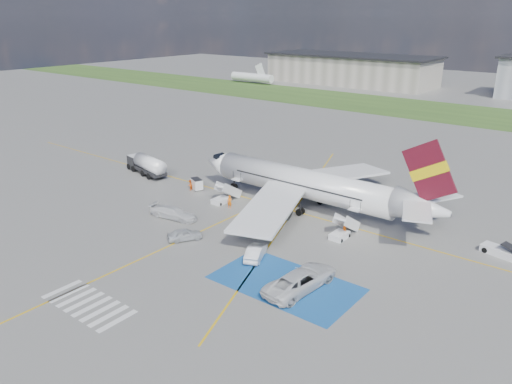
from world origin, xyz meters
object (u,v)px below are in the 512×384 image
Objects in this scene: car_silver_b at (256,252)px; van_white_a at (301,277)px; airliner at (312,185)px; fuel_tanker at (147,166)px; car_silver_a at (185,234)px; gpu_cart at (197,185)px; van_white_b at (173,211)px; belt_loader at (505,253)px.

van_white_a is at bearing 139.27° from car_silver_b.
fuel_tanker is (-29.17, -3.42, -2.06)m from airliner.
airliner is at bearing -79.27° from car_silver_a.
car_silver_b is (20.54, -11.87, -0.02)m from gpu_cart.
gpu_cart is 0.58× the size of car_silver_a.
car_silver_a is at bearing -110.17° from airliner.
fuel_tanker is 19.83m from van_white_b.
van_white_a is at bearing -7.99° from fuel_tanker.
van_white_a is at bearing -109.64° from van_white_b.
belt_loader is at bearing -117.72° from car_silver_a.
car_silver_b is (-20.75, -16.85, 0.35)m from belt_loader.
van_white_b is at bearing -1.16° from car_silver_a.
car_silver_a is 6.85m from van_white_b.
fuel_tanker is 34.41m from car_silver_b.
belt_loader is at bearing -120.42° from van_white_a.
gpu_cart is at bearing -21.87° from van_white_a.
airliner is at bearing -165.06° from belt_loader.
fuel_tanker is 1.90× the size of van_white_b.
belt_loader is at bearing 2.87° from airliner.
car_silver_a is 0.80× the size of van_white_b.
van_white_a is (7.18, -2.20, 0.50)m from car_silver_b.
airliner is at bearing -50.40° from van_white_b.
airliner is at bearing -55.30° from van_white_a.
airliner is 15.74× the size of gpu_cart.
fuel_tanker is at bearing -15.10° from van_white_a.
airliner is 18.28m from van_white_b.
belt_loader is 1.07× the size of van_white_b.
car_silver_b is (9.28, 1.47, 0.05)m from car_silver_a.
gpu_cart is at bearing -18.94° from car_silver_a.
fuel_tanker is at bearing -44.49° from car_silver_b.
fuel_tanker is 1.45× the size of van_white_a.
car_silver_b is 15.23m from van_white_b.
fuel_tanker is 53.12m from belt_loader.
airliner reaches higher than fuel_tanker.
belt_loader reaches higher than car_silver_a.
belt_loader is at bearing -76.26° from van_white_b.
car_silver_a is (-30.03, -18.32, 0.29)m from belt_loader.
van_white_a is (39.34, -14.44, -0.10)m from fuel_tanker.
airliner reaches higher than belt_loader.
car_silver_a is (-6.29, -17.13, -2.71)m from airliner.
van_white_b is at bearing -18.36° from fuel_tanker.
gpu_cart reaches higher than car_silver_a.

